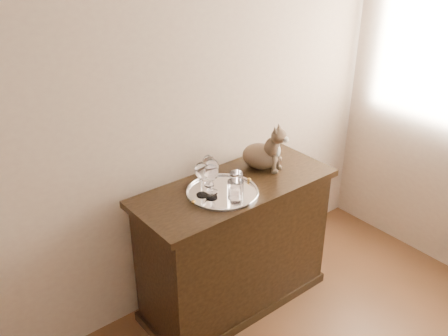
# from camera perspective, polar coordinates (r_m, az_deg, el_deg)

# --- Properties ---
(wall_back) EXTENTS (4.00, 0.10, 2.70)m
(wall_back) POSITION_cam_1_polar(r_m,az_deg,el_deg) (2.56, -13.58, 6.44)
(wall_back) COLOR tan
(wall_back) RESTS_ON ground
(sideboard) EXTENTS (1.20, 0.50, 0.85)m
(sideboard) POSITION_cam_1_polar(r_m,az_deg,el_deg) (3.06, 1.21, -8.87)
(sideboard) COLOR black
(sideboard) RESTS_ON ground
(tray) EXTENTS (0.40, 0.40, 0.01)m
(tray) POSITION_cam_1_polar(r_m,az_deg,el_deg) (2.74, -0.18, -2.83)
(tray) COLOR silver
(tray) RESTS_ON sideboard
(wine_glass_a) EXTENTS (0.08, 0.08, 0.20)m
(wine_glass_a) POSITION_cam_1_polar(r_m,az_deg,el_deg) (2.66, -2.56, -1.26)
(wine_glass_a) COLOR white
(wine_glass_a) RESTS_ON tray
(wine_glass_b) EXTENTS (0.07, 0.07, 0.18)m
(wine_glass_b) POSITION_cam_1_polar(r_m,az_deg,el_deg) (2.77, -1.76, -0.24)
(wine_glass_b) COLOR white
(wine_glass_b) RESTS_ON tray
(wine_glass_c) EXTENTS (0.08, 0.08, 0.20)m
(wine_glass_c) POSITION_cam_1_polar(r_m,az_deg,el_deg) (2.64, -1.45, -1.52)
(wine_glass_c) COLOR white
(wine_glass_c) RESTS_ON tray
(wine_glass_d) EXTENTS (0.08, 0.08, 0.21)m
(wine_glass_d) POSITION_cam_1_polar(r_m,az_deg,el_deg) (2.69, -1.41, -0.89)
(wine_glass_d) COLOR white
(wine_glass_d) RESTS_ON tray
(tumbler_b) EXTENTS (0.09, 0.09, 0.10)m
(tumbler_b) POSITION_cam_1_polar(r_m,az_deg,el_deg) (2.67, 1.32, -2.45)
(tumbler_b) COLOR silver
(tumbler_b) RESTS_ON tray
(tumbler_c) EXTENTS (0.08, 0.08, 0.09)m
(tumbler_c) POSITION_cam_1_polar(r_m,az_deg,el_deg) (2.78, 1.40, -1.31)
(tumbler_c) COLOR white
(tumbler_c) RESTS_ON tray
(cat) EXTENTS (0.37, 0.36, 0.29)m
(cat) POSITION_cam_1_polar(r_m,az_deg,el_deg) (2.96, 4.23, 2.65)
(cat) COLOR brown
(cat) RESTS_ON sideboard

